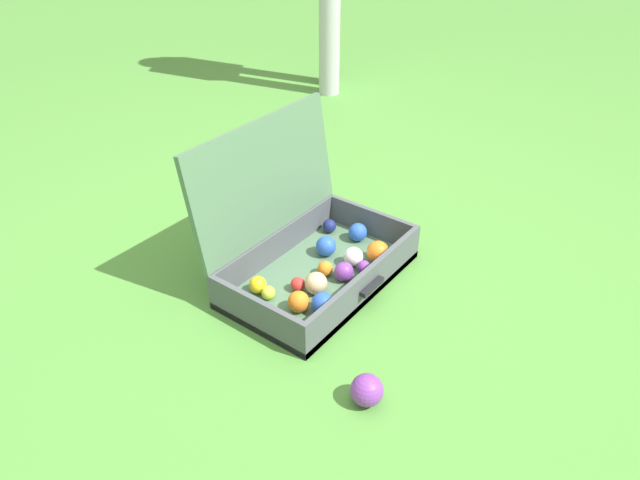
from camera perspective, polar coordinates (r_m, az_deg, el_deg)
name	(u,v)px	position (r m, az deg, el deg)	size (l,w,h in m)	color
ground_plane	(323,302)	(1.89, 0.28, -6.01)	(16.00, 16.00, 0.00)	#4C8C38
open_suitcase	(308,248)	(1.94, -1.13, -0.76)	(0.65, 0.48, 0.51)	#4C7051
stray_ball_on_grass	(367,390)	(1.57, 4.58, -14.37)	(0.09, 0.09, 0.09)	purple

